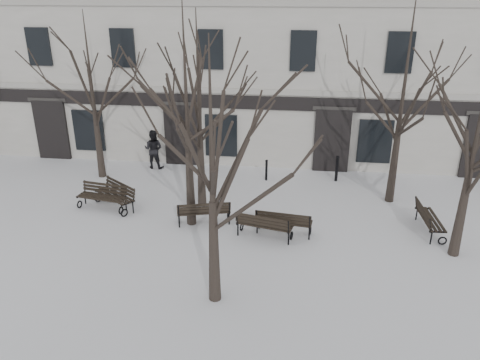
% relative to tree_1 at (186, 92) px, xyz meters
% --- Properties ---
extents(ground, '(100.00, 100.00, 0.00)m').
position_rel_tree_1_xyz_m(ground, '(1.70, -1.95, -4.79)').
color(ground, silver).
rests_on(ground, ground).
extents(building, '(40.40, 10.20, 11.40)m').
position_rel_tree_1_xyz_m(building, '(1.70, 11.01, 0.73)').
color(building, beige).
rests_on(building, ground).
extents(tree_1, '(5.36, 5.36, 7.66)m').
position_rel_tree_1_xyz_m(tree_1, '(0.00, 0.00, 0.00)').
color(tree_1, black).
rests_on(tree_1, ground).
extents(tree_2, '(4.90, 4.90, 7.00)m').
position_rel_tree_1_xyz_m(tree_2, '(1.63, -4.24, -0.41)').
color(tree_2, black).
rests_on(tree_2, ground).
extents(tree_3, '(4.90, 4.90, 7.01)m').
position_rel_tree_1_xyz_m(tree_3, '(8.78, -0.98, -0.41)').
color(tree_3, black).
rests_on(tree_3, ground).
extents(tree_4, '(4.99, 4.99, 7.12)m').
position_rel_tree_1_xyz_m(tree_4, '(-5.03, 3.94, -0.33)').
color(tree_4, black).
rests_on(tree_4, ground).
extents(tree_5, '(5.11, 5.11, 7.30)m').
position_rel_tree_1_xyz_m(tree_5, '(0.05, 1.62, -0.22)').
color(tree_5, black).
rests_on(tree_5, ground).
extents(tree_6, '(5.57, 5.57, 7.96)m').
position_rel_tree_1_xyz_m(tree_6, '(7.41, 2.92, 0.19)').
color(tree_6, black).
rests_on(tree_6, ground).
extents(bench_0, '(1.98, 0.99, 0.96)m').
position_rel_tree_1_xyz_m(bench_0, '(-3.66, 0.81, -4.26)').
color(bench_0, black).
rests_on(bench_0, ground).
extents(bench_1, '(1.99, 1.10, 0.95)m').
position_rel_tree_1_xyz_m(bench_1, '(2.68, -0.75, -4.27)').
color(bench_1, black).
rests_on(bench_1, ground).
extents(bench_2, '(1.97, 0.92, 0.96)m').
position_rel_tree_1_xyz_m(bench_2, '(3.33, -0.41, -4.27)').
color(bench_2, black).
rests_on(bench_2, ground).
extents(bench_3, '(1.96, 1.71, 0.99)m').
position_rel_tree_1_xyz_m(bench_3, '(-3.19, 0.97, -4.25)').
color(bench_3, black).
rests_on(bench_3, ground).
extents(bench_4, '(1.98, 1.14, 0.95)m').
position_rel_tree_1_xyz_m(bench_4, '(0.46, -0.01, -4.27)').
color(bench_4, black).
rests_on(bench_4, ground).
extents(bench_5, '(0.78, 1.91, 0.95)m').
position_rel_tree_1_xyz_m(bench_5, '(8.28, 0.47, -4.27)').
color(bench_5, black).
rests_on(bench_5, ground).
extents(bollard_a, '(0.12, 0.12, 0.97)m').
position_rel_tree_1_xyz_m(bollard_a, '(2.35, 4.44, -4.27)').
color(bollard_a, black).
rests_on(bollard_a, ground).
extents(bollard_b, '(0.15, 0.15, 1.18)m').
position_rel_tree_1_xyz_m(bollard_b, '(5.41, 4.75, -4.16)').
color(bollard_b, black).
rests_on(bollard_b, ground).
extents(pedestrian_b, '(0.96, 0.77, 1.85)m').
position_rel_tree_1_xyz_m(pedestrian_b, '(-3.00, 5.31, -4.79)').
color(pedestrian_b, black).
rests_on(pedestrian_b, ground).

